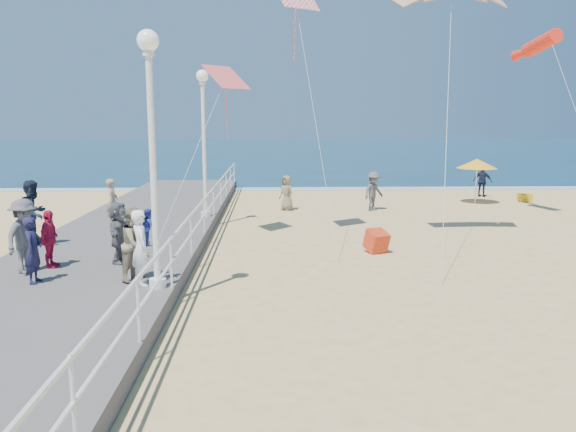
{
  "coord_description": "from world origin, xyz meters",
  "views": [
    {
      "loc": [
        -2.92,
        -11.65,
        3.94
      ],
      "look_at": [
        -2.5,
        2.0,
        1.6
      ],
      "focal_mm": 35.0,
      "sensor_mm": 36.0,
      "label": 1
    }
  ],
  "objects_px": {
    "spectator_2": "(25,236)",
    "spectator_6": "(113,201)",
    "toddler_held": "(149,227)",
    "spectator_3": "(49,239)",
    "box_kite": "(376,243)",
    "beach_chair_left": "(524,198)",
    "beach_umbrella": "(477,164)",
    "spectator_5": "(119,232)",
    "woman_holding_toddler": "(141,248)",
    "lamp_post_mid": "(152,134)",
    "beach_walker_c": "(287,193)",
    "spectator_1": "(136,244)",
    "spectator_7": "(34,214)",
    "spectator_0": "(33,250)",
    "beach_walker_b": "(482,181)",
    "lamp_post_far": "(204,128)",
    "beach_walker_a": "(374,191)"
  },
  "relations": [
    {
      "from": "spectator_2",
      "to": "spectator_6",
      "type": "relative_size",
      "value": 1.12
    },
    {
      "from": "toddler_held",
      "to": "spectator_3",
      "type": "bearing_deg",
      "value": 41.94
    },
    {
      "from": "box_kite",
      "to": "beach_chair_left",
      "type": "bearing_deg",
      "value": 24.88
    },
    {
      "from": "box_kite",
      "to": "beach_umbrella",
      "type": "bearing_deg",
      "value": 32.67
    },
    {
      "from": "spectator_5",
      "to": "woman_holding_toddler",
      "type": "bearing_deg",
      "value": -148.33
    },
    {
      "from": "lamp_post_mid",
      "to": "spectator_6",
      "type": "distance_m",
      "value": 8.55
    },
    {
      "from": "toddler_held",
      "to": "spectator_2",
      "type": "bearing_deg",
      "value": 52.34
    },
    {
      "from": "box_kite",
      "to": "beach_walker_c",
      "type": "bearing_deg",
      "value": 83.12
    },
    {
      "from": "toddler_held",
      "to": "spectator_1",
      "type": "bearing_deg",
      "value": 35.86
    },
    {
      "from": "toddler_held",
      "to": "spectator_7",
      "type": "distance_m",
      "value": 5.51
    },
    {
      "from": "box_kite",
      "to": "spectator_0",
      "type": "bearing_deg",
      "value": -176.85
    },
    {
      "from": "beach_chair_left",
      "to": "beach_walker_b",
      "type": "bearing_deg",
      "value": 128.4
    },
    {
      "from": "beach_umbrella",
      "to": "spectator_1",
      "type": "bearing_deg",
      "value": -132.38
    },
    {
      "from": "beach_chair_left",
      "to": "beach_walker_c",
      "type": "bearing_deg",
      "value": -168.95
    },
    {
      "from": "spectator_1",
      "to": "beach_walker_b",
      "type": "relative_size",
      "value": 1.01
    },
    {
      "from": "spectator_0",
      "to": "spectator_6",
      "type": "xyz_separation_m",
      "value": [
        -0.25,
        7.13,
        0.05
      ]
    },
    {
      "from": "beach_walker_b",
      "to": "lamp_post_mid",
      "type": "bearing_deg",
      "value": 87.39
    },
    {
      "from": "beach_walker_b",
      "to": "box_kite",
      "type": "xyz_separation_m",
      "value": [
        -7.82,
        -12.28,
        -0.51
      ]
    },
    {
      "from": "spectator_3",
      "to": "spectator_5",
      "type": "distance_m",
      "value": 1.63
    },
    {
      "from": "lamp_post_far",
      "to": "toddler_held",
      "type": "xyz_separation_m",
      "value": [
        -0.22,
        -8.62,
        -2.01
      ]
    },
    {
      "from": "spectator_2",
      "to": "beach_umbrella",
      "type": "relative_size",
      "value": 0.82
    },
    {
      "from": "beach_walker_b",
      "to": "box_kite",
      "type": "relative_size",
      "value": 2.71
    },
    {
      "from": "spectator_0",
      "to": "spectator_3",
      "type": "height_order",
      "value": "spectator_0"
    },
    {
      "from": "lamp_post_far",
      "to": "spectator_5",
      "type": "distance_m",
      "value": 7.36
    },
    {
      "from": "lamp_post_mid",
      "to": "spectator_3",
      "type": "xyz_separation_m",
      "value": [
        -2.93,
        1.77,
        -2.56
      ]
    },
    {
      "from": "spectator_6",
      "to": "spectator_5",
      "type": "bearing_deg",
      "value": -165.35
    },
    {
      "from": "spectator_1",
      "to": "spectator_5",
      "type": "height_order",
      "value": "spectator_1"
    },
    {
      "from": "spectator_1",
      "to": "beach_walker_a",
      "type": "xyz_separation_m",
      "value": [
        7.52,
        12.06,
        -0.36
      ]
    },
    {
      "from": "lamp_post_far",
      "to": "toddler_held",
      "type": "distance_m",
      "value": 8.86
    },
    {
      "from": "spectator_0",
      "to": "beach_walker_a",
      "type": "xyz_separation_m",
      "value": [
        9.71,
        12.21,
        -0.28
      ]
    },
    {
      "from": "toddler_held",
      "to": "spectator_5",
      "type": "relative_size",
      "value": 0.52
    },
    {
      "from": "beach_walker_a",
      "to": "beach_walker_c",
      "type": "relative_size",
      "value": 1.11
    },
    {
      "from": "box_kite",
      "to": "spectator_5",
      "type": "bearing_deg",
      "value": 175.93
    },
    {
      "from": "lamp_post_far",
      "to": "toddler_held",
      "type": "bearing_deg",
      "value": -91.47
    },
    {
      "from": "beach_walker_c",
      "to": "beach_walker_a",
      "type": "bearing_deg",
      "value": 44.7
    },
    {
      "from": "beach_walker_a",
      "to": "toddler_held",
      "type": "bearing_deg",
      "value": -160.08
    },
    {
      "from": "lamp_post_mid",
      "to": "spectator_5",
      "type": "height_order",
      "value": "lamp_post_mid"
    },
    {
      "from": "spectator_5",
      "to": "spectator_7",
      "type": "height_order",
      "value": "spectator_7"
    },
    {
      "from": "spectator_1",
      "to": "beach_chair_left",
      "type": "relative_size",
      "value": 2.99
    },
    {
      "from": "lamp_post_far",
      "to": "beach_walker_b",
      "type": "distance_m",
      "value": 15.85
    },
    {
      "from": "spectator_1",
      "to": "spectator_7",
      "type": "xyz_separation_m",
      "value": [
        -3.67,
        3.51,
        0.12
      ]
    },
    {
      "from": "spectator_0",
      "to": "spectator_7",
      "type": "relative_size",
      "value": 0.78
    },
    {
      "from": "spectator_0",
      "to": "beach_walker_b",
      "type": "distance_m",
      "value": 23.11
    },
    {
      "from": "beach_walker_a",
      "to": "spectator_7",
      "type": "bearing_deg",
      "value": 177.51
    },
    {
      "from": "beach_walker_a",
      "to": "box_kite",
      "type": "height_order",
      "value": "beach_walker_a"
    },
    {
      "from": "spectator_2",
      "to": "beach_chair_left",
      "type": "distance_m",
      "value": 22.86
    },
    {
      "from": "beach_walker_c",
      "to": "box_kite",
      "type": "height_order",
      "value": "beach_walker_c"
    },
    {
      "from": "beach_walker_c",
      "to": "spectator_1",
      "type": "bearing_deg",
      "value": -59.09
    },
    {
      "from": "beach_walker_c",
      "to": "spectator_7",
      "type": "bearing_deg",
      "value": -82.41
    },
    {
      "from": "spectator_7",
      "to": "spectator_2",
      "type": "bearing_deg",
      "value": -147.99
    }
  ]
}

